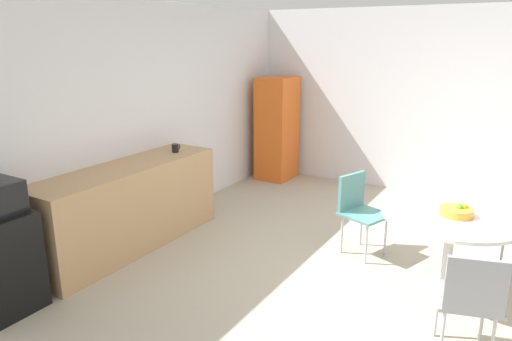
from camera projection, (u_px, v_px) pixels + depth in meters
ground_plane at (388, 289)px, 4.20m from camera, size 6.00×6.00×0.00m
wall_back at (136, 118)px, 5.34m from camera, size 6.00×0.10×2.60m
wall_side_right at (459, 105)px, 6.31m from camera, size 0.10×6.00×2.60m
counter_block at (129, 207)px, 4.97m from camera, size 2.21×0.60×0.90m
locker_cabinet at (277, 129)px, 7.35m from camera, size 0.60×0.50×1.60m
round_table at (451, 227)px, 4.05m from camera, size 1.19×1.19×0.72m
chair_gray at (471, 295)px, 3.13m from camera, size 0.52×0.52×0.83m
chair_teal at (358, 204)px, 4.83m from camera, size 0.54×0.54×0.83m
fruit_bowl at (457, 211)px, 3.97m from camera, size 0.28×0.28×0.11m
mug_white at (175, 148)px, 5.41m from camera, size 0.13×0.08×0.09m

